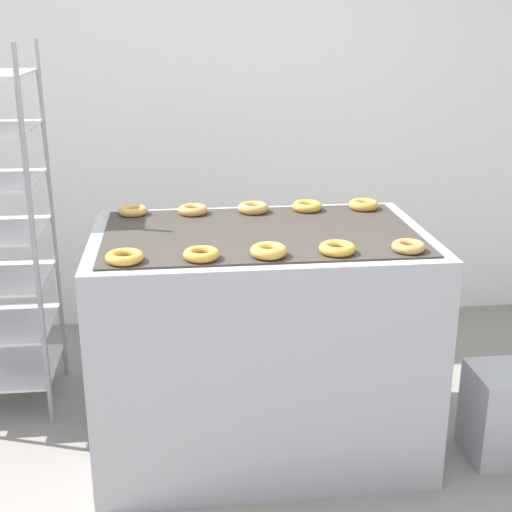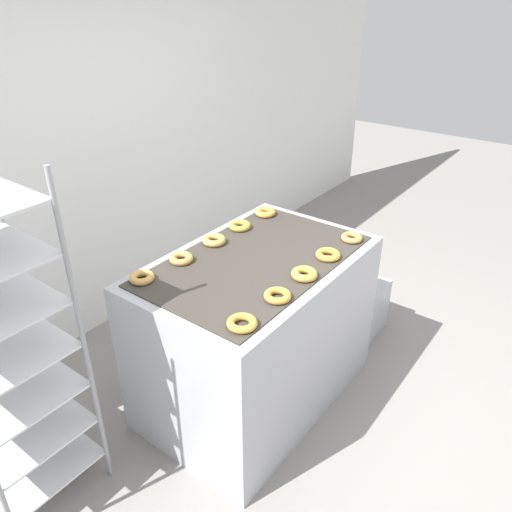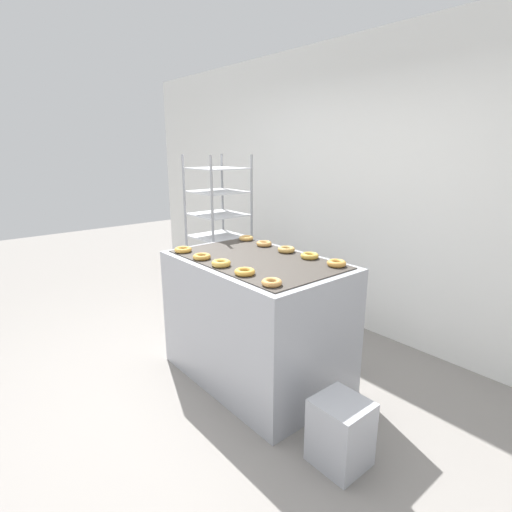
% 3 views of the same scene
% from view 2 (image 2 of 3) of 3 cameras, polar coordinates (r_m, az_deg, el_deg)
% --- Properties ---
extents(ground_plane, '(14.00, 14.00, 0.00)m').
position_cam_2_polar(ground_plane, '(3.11, 10.97, -20.39)').
color(ground_plane, gray).
extents(wall_back, '(8.00, 0.05, 2.80)m').
position_cam_2_polar(wall_back, '(3.58, -19.09, 12.24)').
color(wall_back, white).
rests_on(wall_back, ground_plane).
extents(fryer_machine, '(1.38, 0.89, 0.99)m').
position_cam_2_polar(fryer_machine, '(3.02, 0.01, -8.58)').
color(fryer_machine, '#A8AAB2').
rests_on(fryer_machine, ground_plane).
extents(baking_rack_cart, '(0.54, 0.51, 1.73)m').
position_cam_2_polar(baking_rack_cart, '(2.52, -27.07, -9.93)').
color(baking_rack_cart, gray).
rests_on(baking_rack_cart, ground_plane).
extents(glaze_bin, '(0.30, 0.29, 0.41)m').
position_cam_2_polar(glaze_bin, '(3.83, 12.14, -5.58)').
color(glaze_bin, '#A8AAB2').
rests_on(glaze_bin, ground_plane).
extents(donut_near_leftmost, '(0.14, 0.14, 0.04)m').
position_cam_2_polar(donut_near_leftmost, '(2.22, -1.62, -7.67)').
color(donut_near_leftmost, gold).
rests_on(donut_near_leftmost, fryer_machine).
extents(donut_near_left, '(0.13, 0.13, 0.04)m').
position_cam_2_polar(donut_near_left, '(2.41, 2.46, -4.55)').
color(donut_near_left, '#C28B38').
rests_on(donut_near_left, fryer_machine).
extents(donut_near_center, '(0.14, 0.14, 0.04)m').
position_cam_2_polar(donut_near_center, '(2.58, 5.53, -2.06)').
color(donut_near_center, gold).
rests_on(donut_near_center, fryer_machine).
extents(donut_near_right, '(0.14, 0.14, 0.04)m').
position_cam_2_polar(donut_near_right, '(2.79, 8.22, 0.14)').
color(donut_near_right, gold).
rests_on(donut_near_right, fryer_machine).
extents(donut_near_rightmost, '(0.13, 0.13, 0.04)m').
position_cam_2_polar(donut_near_rightmost, '(3.00, 10.88, 2.08)').
color(donut_near_rightmost, '#C98E48').
rests_on(donut_near_rightmost, fryer_machine).
extents(donut_far_leftmost, '(0.13, 0.13, 0.04)m').
position_cam_2_polar(donut_far_leftmost, '(2.61, -12.92, -2.41)').
color(donut_far_leftmost, tan).
rests_on(donut_far_leftmost, fryer_machine).
extents(donut_far_left, '(0.13, 0.13, 0.04)m').
position_cam_2_polar(donut_far_left, '(2.75, -8.54, -0.27)').
color(donut_far_left, '#C48B48').
rests_on(donut_far_left, fryer_machine).
extents(donut_far_center, '(0.14, 0.14, 0.04)m').
position_cam_2_polar(donut_far_center, '(2.92, -4.82, 1.82)').
color(donut_far_center, tan).
rests_on(donut_far_center, fryer_machine).
extents(donut_far_right, '(0.14, 0.14, 0.04)m').
position_cam_2_polar(donut_far_right, '(3.09, -1.88, 3.48)').
color(donut_far_right, gold).
rests_on(donut_far_right, fryer_machine).
extents(donut_far_rightmost, '(0.14, 0.14, 0.04)m').
position_cam_2_polar(donut_far_rightmost, '(3.28, 1.07, 5.03)').
color(donut_far_rightmost, gold).
rests_on(donut_far_rightmost, fryer_machine).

